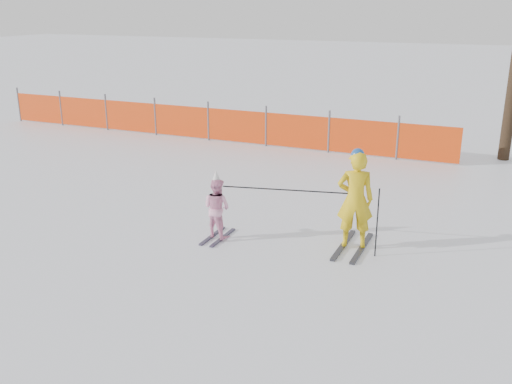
% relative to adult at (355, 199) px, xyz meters
% --- Properties ---
extents(ground, '(120.00, 120.00, 0.00)m').
position_rel_adult_xyz_m(ground, '(-1.67, -1.04, -0.92)').
color(ground, white).
rests_on(ground, ground).
extents(adult, '(0.74, 1.43, 1.84)m').
position_rel_adult_xyz_m(adult, '(0.00, 0.00, 0.00)').
color(adult, black).
rests_on(adult, ground).
extents(child, '(0.63, 0.94, 1.32)m').
position_rel_adult_xyz_m(child, '(-2.45, -0.56, -0.32)').
color(child, black).
rests_on(child, ground).
extents(ski_poles, '(2.79, 0.53, 1.24)m').
position_rel_adult_xyz_m(ski_poles, '(-0.63, -0.25, -0.04)').
color(ski_poles, black).
rests_on(ski_poles, ground).
extents(safety_fence, '(15.73, 0.06, 1.25)m').
position_rel_adult_xyz_m(safety_fence, '(-6.64, 6.54, -0.36)').
color(safety_fence, '#595960').
rests_on(safety_fence, ground).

